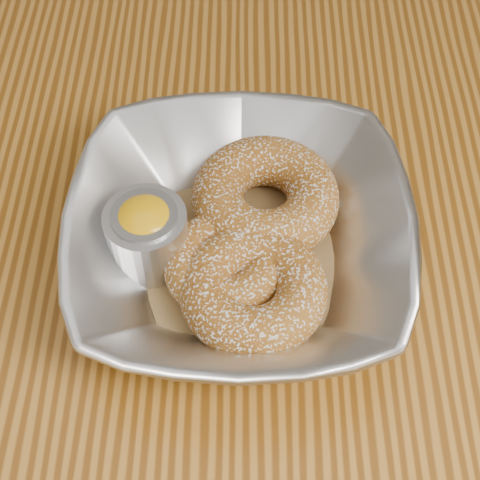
{
  "coord_description": "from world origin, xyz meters",
  "views": [
    {
      "loc": [
        0.02,
        -0.24,
        1.2
      ],
      "look_at": [
        0.01,
        0.06,
        0.78
      ],
      "focal_mm": 55.0,
      "sensor_mm": 36.0,
      "label": 1
    }
  ],
  "objects_px": {
    "table": "(223,389)",
    "donut_front": "(225,264)",
    "serving_bowl": "(240,240)",
    "donut_extra": "(253,290)",
    "ramekin": "(147,234)",
    "donut_back": "(265,197)"
  },
  "relations": [
    {
      "from": "table",
      "to": "donut_front",
      "type": "height_order",
      "value": "donut_front"
    },
    {
      "from": "donut_back",
      "to": "ramekin",
      "type": "distance_m",
      "value": 0.09
    },
    {
      "from": "table",
      "to": "donut_extra",
      "type": "bearing_deg",
      "value": 36.54
    },
    {
      "from": "donut_back",
      "to": "donut_extra",
      "type": "bearing_deg",
      "value": -96.37
    },
    {
      "from": "table",
      "to": "donut_front",
      "type": "distance_m",
      "value": 0.13
    },
    {
      "from": "donut_back",
      "to": "donut_extra",
      "type": "xyz_separation_m",
      "value": [
        -0.01,
        -0.08,
        -0.0
      ]
    },
    {
      "from": "table",
      "to": "serving_bowl",
      "type": "xyz_separation_m",
      "value": [
        0.01,
        0.06,
        0.13
      ]
    },
    {
      "from": "serving_bowl",
      "to": "ramekin",
      "type": "xyz_separation_m",
      "value": [
        -0.06,
        -0.0,
        0.01
      ]
    },
    {
      "from": "table",
      "to": "serving_bowl",
      "type": "height_order",
      "value": "serving_bowl"
    },
    {
      "from": "serving_bowl",
      "to": "table",
      "type": "bearing_deg",
      "value": -103.28
    },
    {
      "from": "table",
      "to": "serving_bowl",
      "type": "distance_m",
      "value": 0.14
    },
    {
      "from": "donut_front",
      "to": "donut_extra",
      "type": "relative_size",
      "value": 0.86
    },
    {
      "from": "donut_extra",
      "to": "table",
      "type": "bearing_deg",
      "value": -143.46
    },
    {
      "from": "serving_bowl",
      "to": "donut_front",
      "type": "relative_size",
      "value": 2.78
    },
    {
      "from": "table",
      "to": "ramekin",
      "type": "bearing_deg",
      "value": 132.39
    },
    {
      "from": "serving_bowl",
      "to": "donut_back",
      "type": "distance_m",
      "value": 0.04
    },
    {
      "from": "donut_front",
      "to": "ramekin",
      "type": "bearing_deg",
      "value": 162.36
    },
    {
      "from": "donut_back",
      "to": "donut_extra",
      "type": "distance_m",
      "value": 0.08
    },
    {
      "from": "table",
      "to": "donut_extra",
      "type": "height_order",
      "value": "donut_extra"
    },
    {
      "from": "donut_back",
      "to": "ramekin",
      "type": "bearing_deg",
      "value": -154.74
    },
    {
      "from": "table",
      "to": "donut_extra",
      "type": "distance_m",
      "value": 0.13
    },
    {
      "from": "donut_extra",
      "to": "ramekin",
      "type": "bearing_deg",
      "value": 151.95
    }
  ]
}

